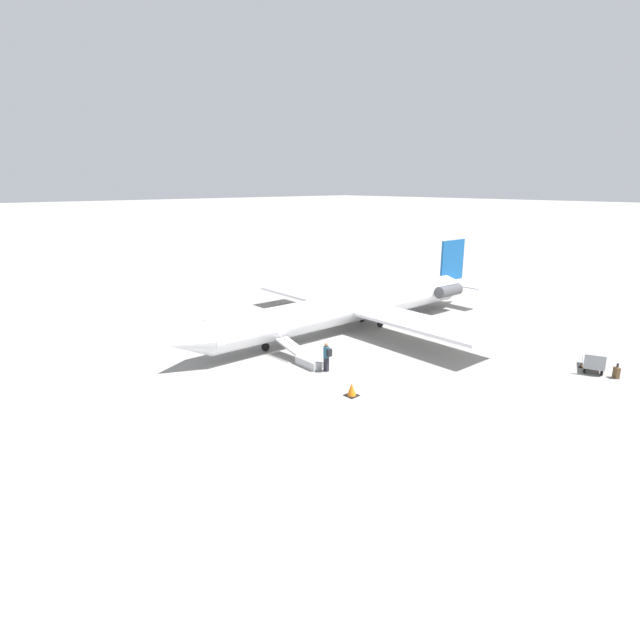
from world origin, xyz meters
The scene contains 8 objects.
ground_plane centered at (0.00, 0.00, 0.00)m, with size 600.00×600.00×0.00m, color gray.
airplane_main centered at (-0.84, 0.03, 1.74)m, with size 28.66×21.88×5.83m.
boarding_stairs centered at (7.12, 3.39, 0.35)m, with size 1.17×4.05×1.53m.
passenger centered at (7.06, 5.07, 1.00)m, with size 0.36×0.55×1.74m.
luggage_cart centered at (-4.62, 15.53, 0.46)m, with size 2.45×1.85×1.22m.
suitcase centered at (-4.30, 16.89, 0.33)m, with size 0.39×0.42×0.88m.
traffic_cone_near_stairs centered at (8.49, 8.49, 0.33)m, with size 0.63×0.63×0.70m.
traffic_cone_near_cart centered at (-4.79, 15.07, 0.29)m, with size 0.57×0.57×0.63m.
Camera 1 is at (25.82, 25.06, 10.67)m, focal length 28.00 mm.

